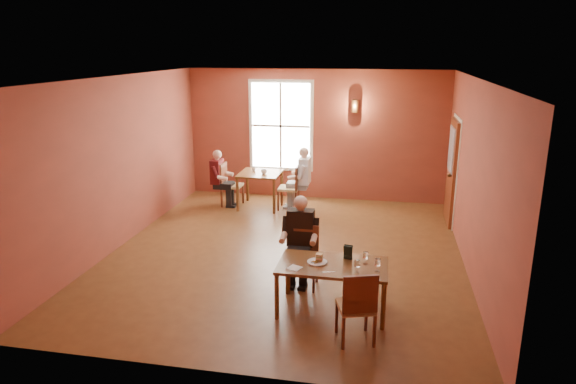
% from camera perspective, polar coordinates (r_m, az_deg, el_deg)
% --- Properties ---
extents(ground, '(6.00, 7.00, 0.01)m').
position_cam_1_polar(ground, '(9.04, -0.24, -6.75)').
color(ground, brown).
rests_on(ground, ground).
extents(wall_back, '(6.00, 0.04, 3.00)m').
position_cam_1_polar(wall_back, '(11.97, 3.02, 6.32)').
color(wall_back, brown).
rests_on(wall_back, ground).
extents(wall_front, '(6.00, 0.04, 3.00)m').
position_cam_1_polar(wall_front, '(5.34, -7.60, -6.01)').
color(wall_front, brown).
rests_on(wall_front, ground).
extents(wall_left, '(0.04, 7.00, 3.00)m').
position_cam_1_polar(wall_left, '(9.61, -18.11, 3.19)').
color(wall_left, brown).
rests_on(wall_left, ground).
extents(wall_right, '(0.04, 7.00, 3.00)m').
position_cam_1_polar(wall_right, '(8.54, 19.92, 1.50)').
color(wall_right, brown).
rests_on(wall_right, ground).
extents(ceiling, '(6.00, 7.00, 0.04)m').
position_cam_1_polar(ceiling, '(8.36, -0.27, 12.59)').
color(ceiling, white).
rests_on(ceiling, wall_back).
extents(window, '(1.36, 0.10, 1.96)m').
position_cam_1_polar(window, '(12.02, -0.81, 7.35)').
color(window, white).
rests_on(window, wall_back).
extents(door, '(0.12, 1.04, 2.10)m').
position_cam_1_polar(door, '(10.85, 17.64, 2.17)').
color(door, maroon).
rests_on(door, ground).
extents(wall_sconce, '(0.16, 0.16, 0.28)m').
position_cam_1_polar(wall_sconce, '(11.68, 7.44, 9.45)').
color(wall_sconce, brown).
rests_on(wall_sconce, wall_back).
extents(main_table, '(1.45, 0.82, 0.68)m').
position_cam_1_polar(main_table, '(7.07, 4.93, -10.53)').
color(main_table, brown).
rests_on(main_table, ground).
extents(chair_diner_main, '(0.40, 0.40, 0.91)m').
position_cam_1_polar(chair_diner_main, '(7.67, 1.73, -7.36)').
color(chair_diner_main, '#482D13').
rests_on(chair_diner_main, ground).
extents(diner_main, '(0.52, 0.52, 1.30)m').
position_cam_1_polar(diner_main, '(7.57, 1.71, -6.10)').
color(diner_main, black).
rests_on(diner_main, ground).
extents(chair_empty, '(0.52, 0.52, 0.95)m').
position_cam_1_polar(chair_empty, '(6.39, 7.54, -12.33)').
color(chair_empty, '#563012').
rests_on(chair_empty, ground).
extents(plate_food, '(0.31, 0.31, 0.04)m').
position_cam_1_polar(plate_food, '(6.95, 3.27, -7.72)').
color(plate_food, white).
rests_on(plate_food, main_table).
extents(sandwich, '(0.09, 0.09, 0.11)m').
position_cam_1_polar(sandwich, '(6.95, 3.49, -7.40)').
color(sandwich, tan).
rests_on(sandwich, main_table).
extents(goblet_a, '(0.08, 0.08, 0.18)m').
position_cam_1_polar(goblet_a, '(6.96, 8.62, -7.20)').
color(goblet_a, white).
rests_on(goblet_a, main_table).
extents(goblet_b, '(0.10, 0.10, 0.19)m').
position_cam_1_polar(goblet_b, '(6.76, 9.93, -7.95)').
color(goblet_b, white).
rests_on(goblet_b, main_table).
extents(goblet_c, '(0.08, 0.08, 0.18)m').
position_cam_1_polar(goblet_c, '(6.69, 7.70, -8.13)').
color(goblet_c, white).
rests_on(goblet_c, main_table).
extents(menu_stand, '(0.13, 0.08, 0.20)m').
position_cam_1_polar(menu_stand, '(7.08, 6.69, -6.64)').
color(menu_stand, black).
rests_on(menu_stand, main_table).
extents(knife, '(0.18, 0.06, 0.00)m').
position_cam_1_polar(knife, '(6.70, 4.57, -8.85)').
color(knife, silver).
rests_on(knife, main_table).
extents(napkin, '(0.21, 0.21, 0.01)m').
position_cam_1_polar(napkin, '(6.79, 0.73, -8.43)').
color(napkin, white).
rests_on(napkin, main_table).
extents(second_table, '(0.90, 0.90, 0.79)m').
position_cam_1_polar(second_table, '(11.46, -3.11, 0.23)').
color(second_table, brown).
rests_on(second_table, ground).
extents(chair_diner_white, '(0.43, 0.43, 0.98)m').
position_cam_1_polar(chair_diner_white, '(11.30, 0.09, 0.54)').
color(chair_diner_white, brown).
rests_on(chair_diner_white, ground).
extents(diner_white, '(0.53, 0.53, 1.33)m').
position_cam_1_polar(diner_white, '(11.25, 0.24, 1.38)').
color(diner_white, white).
rests_on(diner_white, ground).
extents(chair_diner_maroon, '(0.43, 0.43, 0.97)m').
position_cam_1_polar(chair_diner_maroon, '(11.61, -6.23, 0.83)').
color(chair_diner_maroon, '#3B190B').
rests_on(chair_diner_maroon, ground).
extents(diner_maroon, '(0.50, 0.50, 1.24)m').
position_cam_1_polar(diner_maroon, '(11.58, -6.39, 1.47)').
color(diner_maroon, maroon).
rests_on(diner_maroon, ground).
extents(cup_a, '(0.17, 0.17, 0.10)m').
position_cam_1_polar(cup_a, '(11.24, -2.68, 2.27)').
color(cup_a, silver).
rests_on(cup_a, second_table).
extents(cup_b, '(0.10, 0.10, 0.09)m').
position_cam_1_polar(cup_b, '(11.53, -3.83, 2.58)').
color(cup_b, white).
rests_on(cup_b, second_table).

